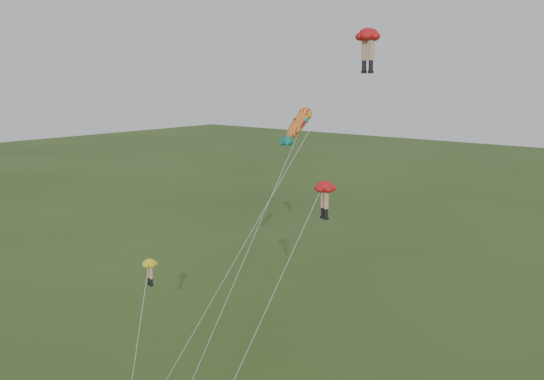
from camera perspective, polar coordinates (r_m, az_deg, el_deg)
The scene contains 4 objects.
legs_kite_red_high at distance 34.82m, azimuth 8.68°, elevation 13.38°, with size 9.44×10.00×21.91m.
legs_kite_red_mid at distance 35.76m, azimuth 4.80°, elevation -0.34°, with size 1.82×11.06×13.21m.
legs_kite_yellow at distance 38.84m, azimuth -11.51°, elevation -7.36°, with size 2.00×3.72×8.06m.
fish_kite at distance 37.72m, azimuth 2.45°, elevation 6.14°, with size 2.72×9.92×17.61m.
Camera 1 is at (23.72, -21.94, 19.33)m, focal length 40.00 mm.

